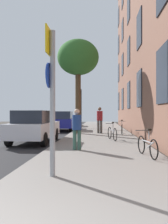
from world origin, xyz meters
The scene contains 15 objects.
ground_plane centered at (-2.40, 15.00, 0.00)m, with size 41.80×41.80×0.00m, color #332D28.
road_asphalt centered at (-4.50, 15.00, 0.01)m, with size 7.00×38.00×0.01m, color #232326.
sidewalk centered at (1.10, 15.00, 0.06)m, with size 4.20×38.00×0.12m, color gray.
building_facade centered at (3.69, 14.50, 9.38)m, with size 0.56×27.00×18.73m.
sign_post centered at (0.01, 3.30, 2.05)m, with size 0.16×0.60×3.29m.
traffic_light centered at (-0.78, 19.21, 2.57)m, with size 0.43×0.24×3.57m.
tree_near centered at (-0.40, 13.61, 5.20)m, with size 2.82×2.82×6.37m.
bicycle_0 centered at (2.60, 5.70, 0.47)m, with size 0.46×1.65×0.91m.
bicycle_1 centered at (1.72, 10.05, 0.48)m, with size 0.52×1.62×0.94m.
bicycle_2 centered at (2.54, 13.49, 0.48)m, with size 0.42×1.64×0.93m.
pedestrian_0 centered at (0.21, 6.87, 1.01)m, with size 0.41×0.41×1.55m.
pedestrian_1 centered at (1.07, 13.87, 1.14)m, with size 0.55×0.55×1.78m.
car_0 centered at (-2.22, 9.53, 0.84)m, with size 1.83×4.10×1.62m.
car_1 centered at (-2.04, 17.06, 0.84)m, with size 1.98×4.00×1.62m.
car_2 centered at (-2.72, 22.75, 0.84)m, with size 2.04×4.28×1.62m.
Camera 1 is at (1.09, -1.66, 1.53)m, focal length 36.25 mm.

